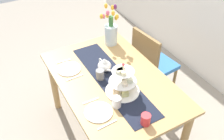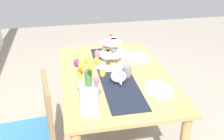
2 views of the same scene
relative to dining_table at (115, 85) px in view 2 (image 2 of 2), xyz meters
name	(u,v)px [view 2 (image 2 of 2)]	position (x,y,z in m)	size (l,w,h in m)	color
dining_table	(115,85)	(0.00, 0.00, 0.00)	(1.43, 0.93, 0.76)	tan
chair_left	(36,129)	(-0.30, 0.69, -0.14)	(0.46, 0.46, 0.91)	olive
table_runner	(115,74)	(0.00, 0.00, 0.12)	(1.20, 0.28, 0.00)	black
tiered_cake_stand	(110,55)	(0.18, 0.01, 0.22)	(0.30, 0.30, 0.30)	beige
teapot	(118,76)	(-0.15, 0.00, 0.18)	(0.24, 0.13, 0.14)	white
tulip_vase	(89,94)	(-0.53, 0.28, 0.27)	(0.19, 0.19, 0.44)	silver
dinner_plate_left	(159,89)	(-0.33, -0.29, 0.12)	(0.23, 0.23, 0.01)	white
fork_left	(166,99)	(-0.48, -0.29, 0.12)	(0.02, 0.15, 0.01)	silver
knife_left	(153,81)	(-0.19, -0.29, 0.12)	(0.01, 0.17, 0.01)	silver
dinner_plate_right	(138,57)	(0.30, -0.29, 0.12)	(0.23, 0.23, 0.01)	white
fork_right	(142,64)	(0.16, -0.29, 0.12)	(0.02, 0.15, 0.01)	silver
knife_right	(134,52)	(0.45, -0.29, 0.12)	(0.01, 0.17, 0.01)	silver
mug_grey	(127,71)	(-0.06, -0.09, 0.17)	(0.08, 0.08, 0.10)	slate
mug_white_text	(122,54)	(0.31, -0.13, 0.16)	(0.08, 0.08, 0.10)	white
mug_orange	(107,45)	(0.58, -0.03, 0.16)	(0.08, 0.08, 0.10)	red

